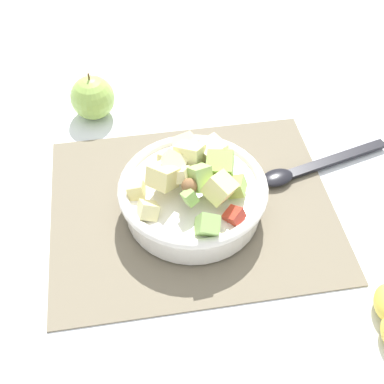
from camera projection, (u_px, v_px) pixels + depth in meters
name	position (u px, v px, depth m)	size (l,w,h in m)	color
ground_plane	(192.00, 207.00, 0.80)	(2.40, 2.40, 0.00)	silver
placemat	(192.00, 206.00, 0.80)	(0.45, 0.36, 0.01)	#756B56
salad_bowl	(192.00, 193.00, 0.76)	(0.23, 0.23, 0.11)	white
serving_spoon	(305.00, 169.00, 0.84)	(0.24, 0.09, 0.01)	black
whole_apple	(93.00, 98.00, 0.92)	(0.08, 0.08, 0.09)	#9EC656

